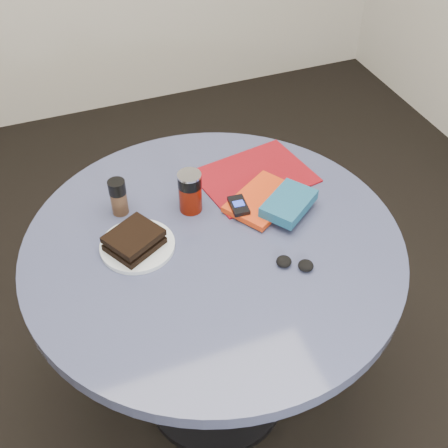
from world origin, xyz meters
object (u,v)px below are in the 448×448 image
object	(u,v)px
mp3_player	(239,205)
sandwich	(134,240)
table	(214,282)
red_book	(263,200)
plate	(138,246)
pepper_grinder	(118,197)
soda_can	(190,192)
headphones	(295,263)
novel	(289,203)
magazine	(255,176)

from	to	relation	value
mp3_player	sandwich	bearing A→B (deg)	-173.52
table	red_book	size ratio (longest dim) A/B	4.88
plate	pepper_grinder	xyz separation A→B (m)	(-0.01, 0.15, 0.05)
table	plate	distance (m)	0.26
soda_can	red_book	bearing A→B (deg)	-14.74
red_book	headphones	world-z (taller)	red_book
red_book	novel	bearing A→B (deg)	-84.94
plate	red_book	world-z (taller)	red_book
table	magazine	size ratio (longest dim) A/B	3.11
soda_can	novel	distance (m)	0.27
sandwich	magazine	size ratio (longest dim) A/B	0.51
pepper_grinder	red_book	distance (m)	0.40
table	headphones	bearing A→B (deg)	-44.98
red_book	mp3_player	size ratio (longest dim) A/B	2.57
soda_can	magazine	size ratio (longest dim) A/B	0.38
red_book	soda_can	bearing A→B (deg)	133.23
sandwich	mp3_player	distance (m)	0.30
novel	headphones	xyz separation A→B (m)	(-0.07, -0.18, -0.03)
magazine	table	bearing A→B (deg)	-144.90
table	soda_can	xyz separation A→B (m)	(-0.01, 0.14, 0.22)
pepper_grinder	red_book	xyz separation A→B (m)	(0.38, -0.11, -0.04)
sandwich	novel	xyz separation A→B (m)	(0.43, -0.02, 0.00)
novel	headphones	bearing A→B (deg)	-146.51
plate	magazine	distance (m)	0.43
sandwich	magazine	bearing A→B (deg)	22.10
sandwich	novel	bearing A→B (deg)	-2.15
table	mp3_player	world-z (taller)	mp3_player
soda_can	red_book	xyz separation A→B (m)	(0.19, -0.05, -0.05)
plate	headphones	world-z (taller)	headphones
novel	mp3_player	distance (m)	0.14
pepper_grinder	magazine	bearing A→B (deg)	1.24
sandwich	red_book	size ratio (longest dim) A/B	0.80
plate	soda_can	world-z (taller)	soda_can
headphones	table	bearing A→B (deg)	135.02
mp3_player	pepper_grinder	bearing A→B (deg)	158.04
table	sandwich	xyz separation A→B (m)	(-0.20, 0.04, 0.20)
red_book	novel	world-z (taller)	novel
sandwich	novel	distance (m)	0.43
soda_can	mp3_player	world-z (taller)	soda_can
soda_can	novel	xyz separation A→B (m)	(0.24, -0.11, -0.02)
novel	mp3_player	size ratio (longest dim) A/B	1.95
sandwich	headphones	distance (m)	0.41
pepper_grinder	headphones	bearing A→B (deg)	-44.77
soda_can	red_book	size ratio (longest dim) A/B	0.59
magazine	novel	bearing A→B (deg)	-93.02
soda_can	pepper_grinder	bearing A→B (deg)	162.94
plate	red_book	distance (m)	0.37
magazine	plate	bearing A→B (deg)	-168.06
plate	soda_can	xyz separation A→B (m)	(0.18, 0.09, 0.06)
headphones	red_book	bearing A→B (deg)	84.99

